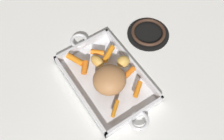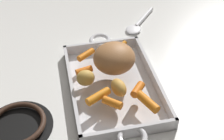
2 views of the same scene
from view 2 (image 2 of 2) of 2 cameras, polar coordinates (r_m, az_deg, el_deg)
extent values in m
plane|color=white|center=(0.88, 0.26, -3.26)|extent=(1.63, 1.63, 0.00)
cube|color=silver|center=(0.88, 0.26, -3.11)|extent=(0.37, 0.24, 0.01)
cube|color=silver|center=(0.86, -7.44, -3.51)|extent=(0.37, 0.01, 0.04)
cube|color=silver|center=(0.89, 7.62, -1.25)|extent=(0.37, 0.01, 0.04)
cube|color=silver|center=(1.00, -1.99, 4.41)|extent=(0.01, 0.24, 0.04)
cube|color=silver|center=(0.75, 3.32, -11.46)|extent=(0.01, 0.24, 0.04)
torus|color=silver|center=(1.02, -2.24, 5.54)|extent=(0.07, 0.07, 0.01)
torus|color=silver|center=(0.73, 3.81, -12.34)|extent=(0.07, 0.07, 0.01)
ellipsoid|color=#A76F42|center=(0.86, 0.42, 2.25)|extent=(0.14, 0.14, 0.08)
cylinder|color=orange|center=(0.79, -2.59, -4.90)|extent=(0.05, 0.07, 0.02)
cylinder|color=orange|center=(0.81, 4.81, -3.62)|extent=(0.05, 0.05, 0.03)
cylinder|color=orange|center=(0.93, -4.86, 2.85)|extent=(0.05, 0.06, 0.02)
cylinder|color=orange|center=(0.87, -5.20, -0.11)|extent=(0.03, 0.05, 0.02)
cylinder|color=orange|center=(0.95, 1.35, 4.17)|extent=(0.05, 0.06, 0.02)
cylinder|color=orange|center=(0.77, 0.08, -6.10)|extent=(0.05, 0.05, 0.02)
cylinder|color=orange|center=(0.78, 6.63, -5.90)|extent=(0.07, 0.05, 0.02)
ellipsoid|color=gold|center=(0.83, -4.93, -1.47)|extent=(0.04, 0.05, 0.04)
ellipsoid|color=gold|center=(0.80, 1.15, -3.30)|extent=(0.06, 0.05, 0.04)
cylinder|color=black|center=(0.81, -17.04, -9.97)|extent=(0.17, 0.17, 0.01)
torus|color=#382319|center=(0.81, -17.19, -9.47)|extent=(0.14, 0.14, 0.01)
cylinder|color=white|center=(1.18, 5.98, 9.73)|extent=(0.12, 0.11, 0.01)
ellipsoid|color=white|center=(1.11, 4.01, 7.53)|extent=(0.08, 0.08, 0.01)
camera|label=1|loc=(1.18, 14.79, 55.88)|focal=45.40mm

